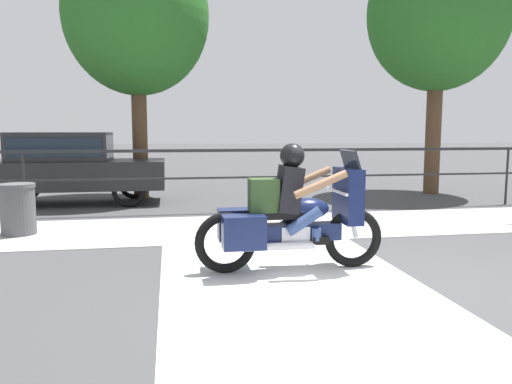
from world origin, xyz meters
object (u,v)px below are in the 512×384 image
trash_bin (18,209)px  tree_behind_car (137,16)px  tree_behind_sign (438,14)px  motorcycle (290,214)px  parked_car (69,163)px

trash_bin → tree_behind_car: bearing=68.4°
tree_behind_sign → tree_behind_car: (-7.54, 0.45, -0.24)m
trash_bin → tree_behind_sign: 10.83m
trash_bin → motorcycle: bearing=-35.6°
trash_bin → tree_behind_car: tree_behind_car is taller
motorcycle → tree_behind_car: (-2.10, 6.97, 3.71)m
tree_behind_car → trash_bin: bearing=-111.6°
tree_behind_car → tree_behind_sign: bearing=-3.4°
motorcycle → tree_behind_sign: 9.36m
trash_bin → tree_behind_car: size_ratio=0.13×
tree_behind_sign → tree_behind_car: tree_behind_sign is taller
motorcycle → tree_behind_car: tree_behind_car is taller
parked_car → trash_bin: size_ratio=4.89×
parked_car → motorcycle: bearing=-58.5°
motorcycle → parked_car: parked_car is taller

